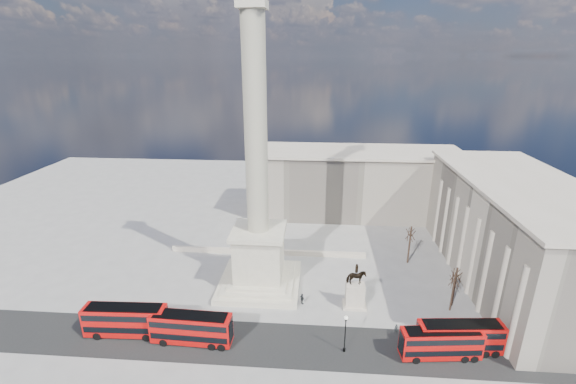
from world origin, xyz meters
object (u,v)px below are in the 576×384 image
(red_bus_c, at_px, (441,343))
(pedestrian_walking, at_px, (396,329))
(red_bus_a, at_px, (126,320))
(pedestrian_crossing, at_px, (302,299))
(pedestrian_standing, at_px, (426,330))
(equestrian_statue, at_px, (355,292))
(victorian_lamp, at_px, (345,331))
(nelsons_column, at_px, (258,218))
(red_bus_d, at_px, (460,337))
(red_bus_b, at_px, (192,328))

(red_bus_c, height_order, pedestrian_walking, red_bus_c)
(red_bus_a, height_order, pedestrian_crossing, red_bus_a)
(red_bus_c, relative_size, pedestrian_standing, 6.45)
(pedestrian_walking, bearing_deg, equestrian_statue, 141.39)
(victorian_lamp, bearing_deg, pedestrian_standing, 19.02)
(nelsons_column, bearing_deg, pedestrian_standing, -23.81)
(red_bus_a, relative_size, victorian_lamp, 2.05)
(victorian_lamp, relative_size, pedestrian_standing, 3.43)
(pedestrian_standing, bearing_deg, equestrian_statue, -58.16)
(nelsons_column, xyz_separation_m, pedestrian_walking, (21.81, -11.50, -12.11))
(red_bus_c, xyz_separation_m, red_bus_d, (2.87, 1.23, 0.14))
(pedestrian_standing, bearing_deg, victorian_lamp, -6.74)
(red_bus_b, xyz_separation_m, red_bus_c, (34.20, -0.25, -0.16))
(red_bus_c, relative_size, pedestrian_walking, 6.78)
(nelsons_column, xyz_separation_m, equestrian_statue, (16.29, -5.30, -10.22))
(pedestrian_standing, bearing_deg, red_bus_b, -18.96)
(pedestrian_walking, bearing_deg, victorian_lamp, -142.30)
(red_bus_b, height_order, pedestrian_standing, red_bus_b)
(red_bus_a, bearing_deg, victorian_lamp, -3.83)
(equestrian_statue, bearing_deg, red_bus_a, -164.49)
(pedestrian_crossing, bearing_deg, pedestrian_walking, -157.44)
(nelsons_column, relative_size, red_bus_c, 4.58)
(victorian_lamp, xyz_separation_m, equestrian_statue, (2.27, 10.36, -0.70))
(victorian_lamp, bearing_deg, red_bus_b, 179.55)
(red_bus_a, distance_m, victorian_lamp, 31.37)
(pedestrian_crossing, bearing_deg, equestrian_statue, -133.55)
(red_bus_c, relative_size, equestrian_statue, 1.39)
(equestrian_statue, height_order, pedestrian_standing, equestrian_statue)
(pedestrian_standing, relative_size, pedestrian_crossing, 0.89)
(equestrian_statue, height_order, pedestrian_walking, equestrian_statue)
(pedestrian_walking, distance_m, pedestrian_standing, 4.25)
(red_bus_a, relative_size, red_bus_d, 1.03)
(nelsons_column, distance_m, red_bus_c, 32.87)
(red_bus_d, xyz_separation_m, equestrian_statue, (-13.41, 9.20, 0.29))
(red_bus_c, distance_m, pedestrian_standing, 4.53)
(red_bus_c, height_order, pedestrian_crossing, red_bus_c)
(equestrian_statue, relative_size, pedestrian_walking, 4.89)
(nelsons_column, relative_size, equestrian_statue, 6.36)
(red_bus_a, height_order, pedestrian_standing, red_bus_a)
(nelsons_column, height_order, red_bus_c, nelsons_column)
(pedestrian_walking, xyz_separation_m, pedestrian_standing, (4.25, 0.00, 0.04))
(red_bus_d, height_order, pedestrian_standing, red_bus_d)
(red_bus_d, xyz_separation_m, pedestrian_standing, (-3.64, 3.00, -1.57))
(nelsons_column, relative_size, red_bus_b, 4.32)
(nelsons_column, relative_size, victorian_lamp, 8.62)
(nelsons_column, bearing_deg, equestrian_statue, -18.02)
(equestrian_statue, bearing_deg, victorian_lamp, -102.38)
(red_bus_d, bearing_deg, pedestrian_standing, 135.72)
(equestrian_statue, bearing_deg, red_bus_c, -44.73)
(victorian_lamp, bearing_deg, red_bus_a, 178.12)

